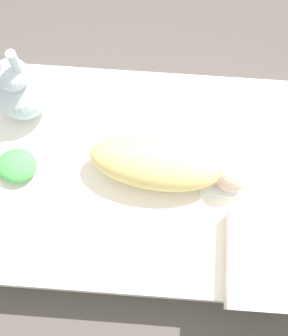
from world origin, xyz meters
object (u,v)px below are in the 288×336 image
(bunny_plush, at_px, (20,89))
(swaddled_baby, at_px, (164,164))
(pillow, at_px, (286,264))
(turtle_plush, at_px, (15,166))

(bunny_plush, bearing_deg, swaddled_baby, 156.63)
(pillow, bearing_deg, bunny_plush, -29.12)
(swaddled_baby, height_order, pillow, swaddled_baby)
(swaddled_baby, distance_m, turtle_plush, 0.53)
(swaddled_baby, height_order, turtle_plush, swaddled_baby)
(swaddled_baby, bearing_deg, turtle_plush, -171.93)
(swaddled_baby, height_order, bunny_plush, bunny_plush)
(pillow, xyz_separation_m, bunny_plush, (0.95, -0.53, 0.09))
(swaddled_baby, xyz_separation_m, pillow, (-0.43, 0.30, -0.04))
(bunny_plush, distance_m, turtle_plush, 0.27)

